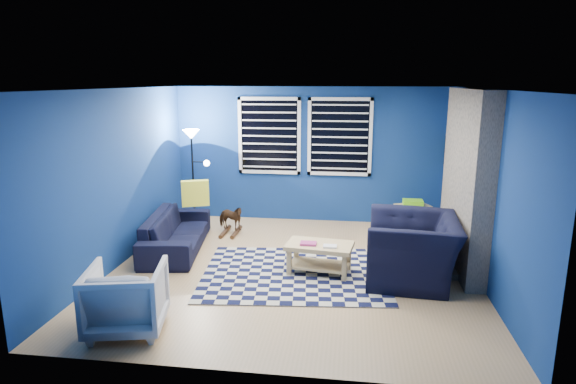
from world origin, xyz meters
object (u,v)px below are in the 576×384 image
object	(u,v)px
rocking_horse	(230,218)
floor_lamp	(193,148)
tv	(452,154)
armchair_big	(412,249)
coffee_table	(319,252)
armchair_bent	(126,298)
sofa	(176,232)
cabinet	(412,217)

from	to	relation	value
rocking_horse	floor_lamp	size ratio (longest dim) A/B	0.30
tv	armchair_big	world-z (taller)	tv
tv	rocking_horse	bearing A→B (deg)	-171.79
coffee_table	rocking_horse	bearing A→B (deg)	136.79
armchair_bent	coffee_table	world-z (taller)	armchair_bent
sofa	rocking_horse	distance (m)	1.09
armchair_bent	cabinet	distance (m)	5.24
armchair_big	coffee_table	size ratio (longest dim) A/B	1.38
cabinet	coffee_table	bearing A→B (deg)	-149.42
sofa	armchair_bent	bearing A→B (deg)	-179.67
sofa	cabinet	size ratio (longest dim) A/B	2.97
armchair_bent	rocking_horse	distance (m)	3.38
rocking_horse	floor_lamp	distance (m)	1.42
tv	armchair_bent	world-z (taller)	tv
rocking_horse	coffee_table	distance (m)	2.27
armchair_big	armchair_bent	distance (m)	3.62
coffee_table	armchair_big	bearing A→B (deg)	-1.58
armchair_big	floor_lamp	world-z (taller)	floor_lamp
armchair_bent	rocking_horse	world-z (taller)	armchair_bent
armchair_big	armchair_bent	xyz separation A→B (m)	(-3.15, -1.78, -0.07)
sofa	armchair_big	bearing A→B (deg)	-109.60
armchair_big	floor_lamp	distance (m)	4.25
cabinet	rocking_horse	bearing A→B (deg)	166.21
armchair_bent	armchair_big	bearing A→B (deg)	-162.72
cabinet	floor_lamp	world-z (taller)	floor_lamp
rocking_horse	cabinet	bearing A→B (deg)	-60.43
armchair_big	floor_lamp	xyz separation A→B (m)	(-3.63, 1.96, 1.01)
armchair_big	sofa	bearing A→B (deg)	-97.28
tv	floor_lamp	world-z (taller)	floor_lamp
cabinet	armchair_big	bearing A→B (deg)	-121.43
tv	armchair_big	size ratio (longest dim) A/B	0.76
armchair_big	tv	bearing A→B (deg)	162.63
tv	cabinet	distance (m)	1.29
armchair_big	coffee_table	bearing A→B (deg)	-87.57
rocking_horse	cabinet	xyz separation A→B (m)	(3.14, 0.61, -0.04)
sofa	floor_lamp	distance (m)	1.71
sofa	rocking_horse	bearing A→B (deg)	-44.44
sofa	floor_lamp	xyz separation A→B (m)	(-0.10, 1.26, 1.15)
sofa	armchair_big	world-z (taller)	armchair_big
sofa	floor_lamp	size ratio (longest dim) A/B	1.12
armchair_big	armchair_bent	bearing A→B (deg)	-56.54
armchair_bent	coffee_table	size ratio (longest dim) A/B	0.83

